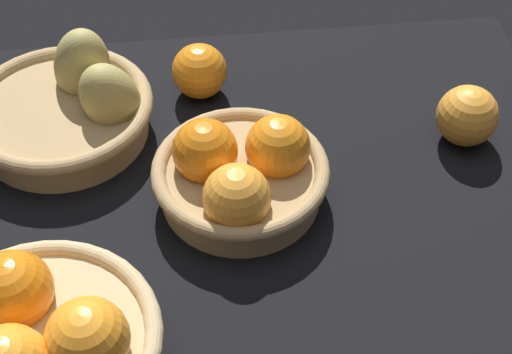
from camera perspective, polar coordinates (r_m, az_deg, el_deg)
market_tray at (r=93.29cm, az=-0.05°, el=-3.42°), size 84.00×72.00×3.00cm
basket_far_left_pears at (r=102.73cm, az=-13.67°, el=5.17°), size 25.30×24.25×14.37cm
basket_center at (r=90.94cm, az=-1.17°, el=0.26°), size 21.40×21.40×10.50cm
basket_near_left at (r=79.93cm, az=-15.97°, el=-11.95°), size 25.20×25.20×11.07cm
loose_orange_front_gap at (r=102.12cm, az=15.49°, el=4.43°), size 7.98×7.98×7.98cm
loose_orange_back_gap at (r=105.79cm, az=-4.24°, el=7.89°), size 7.64×7.64×7.64cm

